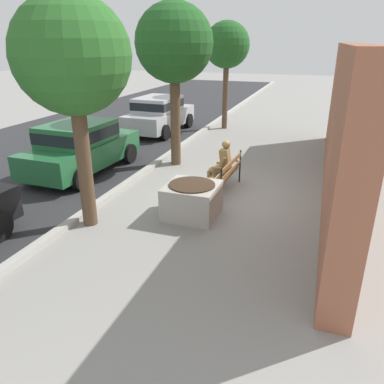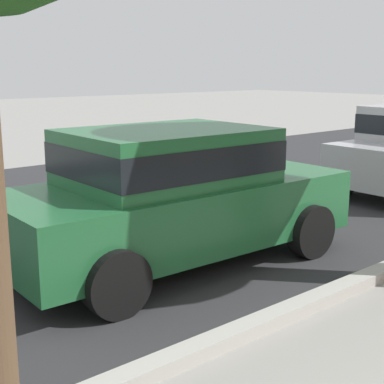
{
  "view_description": "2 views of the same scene",
  "coord_description": "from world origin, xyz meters",
  "views": [
    {
      "loc": [
        -9.06,
        -2.1,
        3.8
      ],
      "look_at": [
        -1.53,
        0.5,
        0.6
      ],
      "focal_mm": 35.19,
      "sensor_mm": 36.0,
      "label": 1
    },
    {
      "loc": [
        -3.55,
        -0.13,
        2.21
      ],
      "look_at": [
        0.62,
        4.73,
        0.8
      ],
      "focal_mm": 52.88,
      "sensor_mm": 36.0,
      "label": 2
    }
  ],
  "objects": [
    {
      "name": "street_surface",
      "position": [
        0.0,
        7.5,
        0.0
      ],
      "size": [
        60.0,
        9.0,
        0.01
      ],
      "primitive_type": "cube",
      "color": "#2D2D30",
      "rests_on": "ground"
    },
    {
      "name": "parked_car_green",
      "position": [
        0.34,
        4.73,
        0.84
      ],
      "size": [
        4.16,
        2.03,
        1.56
      ],
      "color": "#236638",
      "rests_on": "ground"
    },
    {
      "name": "curb_stone",
      "position": [
        0.0,
        2.9,
        0.06
      ],
      "size": [
        60.0,
        0.2,
        0.12
      ],
      "primitive_type": "cube",
      "color": "#B2AFA8",
      "rests_on": "ground"
    }
  ]
}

